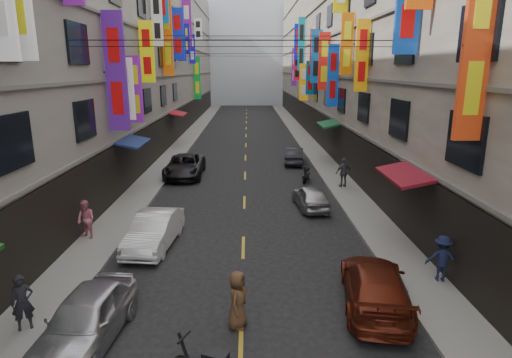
{
  "coord_description": "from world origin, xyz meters",
  "views": [
    {
      "loc": [
        0.21,
        2.01,
        6.94
      ],
      "look_at": [
        0.38,
        10.8,
        4.68
      ],
      "focal_mm": 30.0,
      "sensor_mm": 36.0,
      "label": 1
    }
  ],
  "objects_px": {
    "scooter_far_right": "(306,175)",
    "pedestrian_crossing": "(237,300)",
    "pedestrian_rnear": "(442,258)",
    "car_left_mid": "(154,230)",
    "car_right_near": "(375,286)",
    "car_right_far": "(294,156)",
    "car_left_near": "(86,318)",
    "pedestrian_lfar": "(86,220)",
    "pedestrian_rfar": "(344,173)",
    "car_left_far": "(185,166)",
    "pedestrian_lnear": "(23,302)",
    "car_right_mid": "(311,197)"
  },
  "relations": [
    {
      "from": "car_left_near",
      "to": "car_left_mid",
      "type": "relative_size",
      "value": 0.98
    },
    {
      "from": "pedestrian_rnear",
      "to": "scooter_far_right",
      "type": "bearing_deg",
      "value": -65.63
    },
    {
      "from": "car_right_near",
      "to": "pedestrian_crossing",
      "type": "bearing_deg",
      "value": 23.47
    },
    {
      "from": "scooter_far_right",
      "to": "car_right_mid",
      "type": "bearing_deg",
      "value": 101.84
    },
    {
      "from": "scooter_far_right",
      "to": "car_right_far",
      "type": "xyz_separation_m",
      "value": [
        -0.21,
        5.26,
        0.17
      ]
    },
    {
      "from": "car_left_near",
      "to": "scooter_far_right",
      "type": "bearing_deg",
      "value": 69.85
    },
    {
      "from": "car_left_mid",
      "to": "car_right_far",
      "type": "bearing_deg",
      "value": 70.45
    },
    {
      "from": "pedestrian_lfar",
      "to": "pedestrian_rfar",
      "type": "xyz_separation_m",
      "value": [
        12.41,
        7.79,
        0.07
      ]
    },
    {
      "from": "pedestrian_rnear",
      "to": "pedestrian_rfar",
      "type": "distance_m",
      "value": 11.72
    },
    {
      "from": "car_left_near",
      "to": "pedestrian_rnear",
      "type": "distance_m",
      "value": 11.02
    },
    {
      "from": "car_right_near",
      "to": "pedestrian_rfar",
      "type": "relative_size",
      "value": 2.6
    },
    {
      "from": "pedestrian_rfar",
      "to": "car_left_near",
      "type": "bearing_deg",
      "value": 40.9
    },
    {
      "from": "car_right_far",
      "to": "pedestrian_rnear",
      "type": "relative_size",
      "value": 2.4
    },
    {
      "from": "pedestrian_lfar",
      "to": "car_left_mid",
      "type": "bearing_deg",
      "value": 17.81
    },
    {
      "from": "pedestrian_lfar",
      "to": "pedestrian_crossing",
      "type": "xyz_separation_m",
      "value": [
        6.41,
        -6.29,
        -0.1
      ]
    },
    {
      "from": "car_right_near",
      "to": "pedestrian_lnear",
      "type": "xyz_separation_m",
      "value": [
        -9.84,
        -1.17,
        0.24
      ]
    },
    {
      "from": "car_right_near",
      "to": "car_left_mid",
      "type": "bearing_deg",
      "value": -21.95
    },
    {
      "from": "car_right_near",
      "to": "pedestrian_rnear",
      "type": "height_order",
      "value": "pedestrian_rnear"
    },
    {
      "from": "scooter_far_right",
      "to": "car_right_far",
      "type": "relative_size",
      "value": 0.47
    },
    {
      "from": "scooter_far_right",
      "to": "pedestrian_lnear",
      "type": "xyz_separation_m",
      "value": [
        -9.76,
        -16.04,
        0.46
      ]
    },
    {
      "from": "pedestrian_lnear",
      "to": "pedestrian_rnear",
      "type": "bearing_deg",
      "value": -17.06
    },
    {
      "from": "car_left_far",
      "to": "car_right_near",
      "type": "distance_m",
      "value": 18.14
    },
    {
      "from": "car_left_mid",
      "to": "pedestrian_crossing",
      "type": "bearing_deg",
      "value": -52.82
    },
    {
      "from": "car_left_near",
      "to": "pedestrian_lnear",
      "type": "bearing_deg",
      "value": 171.24
    },
    {
      "from": "scooter_far_right",
      "to": "car_right_near",
      "type": "relative_size",
      "value": 0.39
    },
    {
      "from": "car_left_near",
      "to": "car_right_far",
      "type": "relative_size",
      "value": 1.1
    },
    {
      "from": "car_right_far",
      "to": "pedestrian_lnear",
      "type": "xyz_separation_m",
      "value": [
        -9.55,
        -21.3,
        0.28
      ]
    },
    {
      "from": "car_right_mid",
      "to": "pedestrian_rnear",
      "type": "distance_m",
      "value": 8.67
    },
    {
      "from": "car_right_near",
      "to": "car_left_near",
      "type": "bearing_deg",
      "value": 20.96
    },
    {
      "from": "pedestrian_rnear",
      "to": "car_left_mid",
      "type": "bearing_deg",
      "value": -4.57
    },
    {
      "from": "car_right_far",
      "to": "pedestrian_rfar",
      "type": "xyz_separation_m",
      "value": [
        2.19,
        -7.07,
        0.38
      ]
    },
    {
      "from": "pedestrian_rfar",
      "to": "pedestrian_crossing",
      "type": "bearing_deg",
      "value": 51.8
    },
    {
      "from": "pedestrian_crossing",
      "to": "car_left_far",
      "type": "bearing_deg",
      "value": 27.35
    },
    {
      "from": "car_right_near",
      "to": "car_right_far",
      "type": "height_order",
      "value": "car_right_near"
    },
    {
      "from": "scooter_far_right",
      "to": "pedestrian_lfar",
      "type": "bearing_deg",
      "value": 59.84
    },
    {
      "from": "scooter_far_right",
      "to": "pedestrian_crossing",
      "type": "relative_size",
      "value": 1.06
    },
    {
      "from": "car_right_near",
      "to": "car_left_far",
      "type": "bearing_deg",
      "value": -54.46
    },
    {
      "from": "scooter_far_right",
      "to": "car_left_far",
      "type": "bearing_deg",
      "value": 7.02
    },
    {
      "from": "pedestrian_lfar",
      "to": "pedestrian_rfar",
      "type": "distance_m",
      "value": 14.65
    },
    {
      "from": "car_left_far",
      "to": "pedestrian_lnear",
      "type": "xyz_separation_m",
      "value": [
        -1.84,
        -17.46,
        0.18
      ]
    },
    {
      "from": "car_left_far",
      "to": "car_right_far",
      "type": "relative_size",
      "value": 1.38
    },
    {
      "from": "car_right_near",
      "to": "pedestrian_rnear",
      "type": "distance_m",
      "value": 2.94
    },
    {
      "from": "car_right_near",
      "to": "pedestrian_crossing",
      "type": "xyz_separation_m",
      "value": [
        -4.1,
        -1.03,
        0.17
      ]
    },
    {
      "from": "pedestrian_rfar",
      "to": "car_left_far",
      "type": "bearing_deg",
      "value": -33.18
    },
    {
      "from": "pedestrian_lfar",
      "to": "pedestrian_rfar",
      "type": "relative_size",
      "value": 0.93
    },
    {
      "from": "pedestrian_lnear",
      "to": "pedestrian_lfar",
      "type": "relative_size",
      "value": 0.96
    },
    {
      "from": "pedestrian_lnear",
      "to": "pedestrian_rfar",
      "type": "bearing_deg",
      "value": 21.92
    },
    {
      "from": "car_left_near",
      "to": "car_right_far",
      "type": "distance_m",
      "value": 23.09
    },
    {
      "from": "pedestrian_lnear",
      "to": "pedestrian_crossing",
      "type": "bearing_deg",
      "value": -27.11
    },
    {
      "from": "pedestrian_lnear",
      "to": "pedestrian_lfar",
      "type": "bearing_deg",
      "value": 67.32
    }
  ]
}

